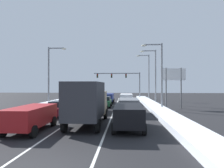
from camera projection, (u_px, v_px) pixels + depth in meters
ground_plane at (99, 112)px, 23.23m from camera, size 120.00×120.00×0.00m
lane_stripe_between_right_lane_and_center_lane at (115, 108)px, 27.19m from camera, size 0.14×44.68×0.01m
lane_stripe_between_center_lane_and_left_lane at (90, 108)px, 27.39m from camera, size 0.14×44.68×0.01m
snow_bank_right_shoulder at (154, 107)px, 26.87m from camera, size 2.07×44.68×0.48m
snow_bank_left_shoulder at (52, 105)px, 27.71m from camera, size 1.42×44.68×0.89m
suv_black_right_lane_nearest at (128, 115)px, 14.29m from camera, size 2.16×4.90×1.67m
suv_gray_right_lane_second at (129, 105)px, 21.48m from camera, size 2.16×4.90×1.67m
sedan_silver_right_lane_third at (126, 102)px, 27.54m from camera, size 2.00×4.50×1.51m
suv_white_right_lane_fourth at (126, 98)px, 33.56m from camera, size 2.16×4.90×1.67m
box_truck_center_lane_nearest at (88, 101)px, 15.66m from camera, size 2.53×7.20×3.36m
sedan_charcoal_center_lane_second at (98, 106)px, 22.90m from camera, size 2.00×4.50×1.51m
sedan_green_center_lane_third at (104, 102)px, 28.81m from camera, size 2.00×4.50×1.51m
suv_navy_center_lane_fourth at (108, 97)px, 34.88m from camera, size 2.16×4.90×1.67m
suv_red_left_lane_nearest at (31, 116)px, 13.66m from camera, size 2.16×4.90×1.67m
sedan_maroon_left_lane_second at (60, 108)px, 20.54m from camera, size 2.00×4.50×1.51m
suv_black_left_lane_third at (80, 101)px, 27.71m from camera, size 2.16×4.90×1.67m
suv_gray_left_lane_fourth at (88, 97)px, 34.58m from camera, size 2.16×4.90×1.67m
traffic_light_gantry at (123, 78)px, 47.41m from camera, size 10.94×0.47×6.20m
street_lamp_right_near at (159, 70)px, 24.86m from camera, size 2.66×0.36×8.33m
street_lamp_right_mid at (153, 72)px, 32.94m from camera, size 2.66×0.36×8.95m
street_lamp_right_far at (147, 74)px, 41.05m from camera, size 2.66×0.36×9.41m
street_lamp_left_mid at (51, 72)px, 28.14m from camera, size 2.66×0.36×8.48m
roadside_sign_right at (174, 79)px, 27.07m from camera, size 3.20×0.16×5.50m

